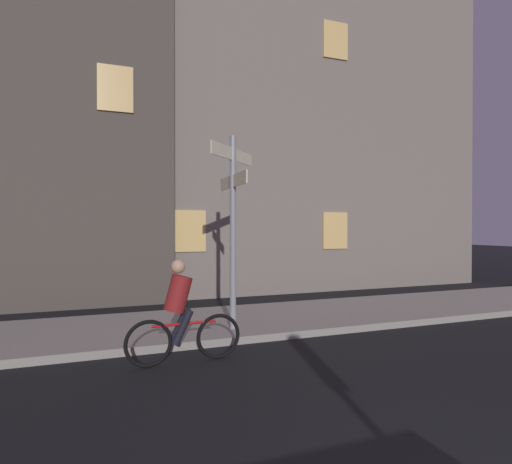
{
  "coord_description": "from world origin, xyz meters",
  "views": [
    {
      "loc": [
        -2.63,
        -1.57,
        2.1
      ],
      "look_at": [
        0.12,
        5.8,
        2.02
      ],
      "focal_mm": 29.09,
      "sensor_mm": 36.0,
      "label": 1
    }
  ],
  "objects": [
    {
      "name": "cyclist",
      "position": [
        -1.48,
        4.81,
        0.75
      ],
      "size": [
        1.82,
        0.34,
        1.61
      ],
      "color": "black",
      "rests_on": "ground_plane"
    },
    {
      "name": "sidewalk_kerb",
      "position": [
        0.0,
        6.92,
        0.07
      ],
      "size": [
        40.0,
        2.92,
        0.14
      ],
      "primitive_type": "cube",
      "color": "gray",
      "rests_on": "ground_plane"
    },
    {
      "name": "building_right_block",
      "position": [
        4.56,
        14.42,
        10.84
      ],
      "size": [
        12.0,
        8.29,
        21.68
      ],
      "color": "slate",
      "rests_on": "ground_plane"
    },
    {
      "name": "signpost",
      "position": [
        -0.25,
        6.1,
        2.39
      ],
      "size": [
        1.18,
        1.64,
        3.73
      ],
      "color": "gray",
      "rests_on": "sidewalk_kerb"
    }
  ]
}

